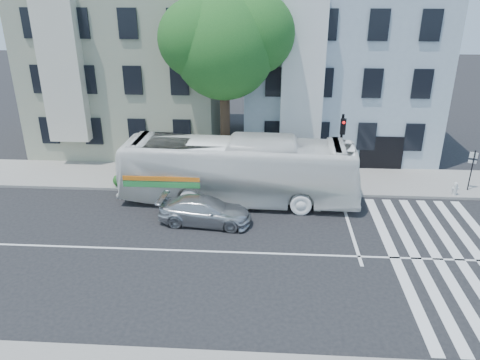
# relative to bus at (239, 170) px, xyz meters

# --- Properties ---
(ground) EXTENTS (120.00, 120.00, 0.00)m
(ground) POSITION_rel_bus_xyz_m (-1.00, -5.20, -1.73)
(ground) COLOR black
(ground) RESTS_ON ground
(sidewalk_far) EXTENTS (80.00, 4.00, 0.15)m
(sidewalk_far) POSITION_rel_bus_xyz_m (-1.00, 2.80, -1.65)
(sidewalk_far) COLOR gray
(sidewalk_far) RESTS_ON ground
(building_left) EXTENTS (12.00, 10.00, 11.00)m
(building_left) POSITION_rel_bus_xyz_m (-8.00, 9.80, 3.77)
(building_left) COLOR gray
(building_left) RESTS_ON ground
(building_right) EXTENTS (12.00, 10.00, 11.00)m
(building_right) POSITION_rel_bus_xyz_m (6.00, 9.80, 3.77)
(building_right) COLOR #9EAFBC
(building_right) RESTS_ON ground
(street_tree) EXTENTS (7.30, 5.90, 11.10)m
(street_tree) POSITION_rel_bus_xyz_m (-0.94, 3.54, 6.10)
(street_tree) COLOR #2D2116
(street_tree) RESTS_ON ground
(bus) EXTENTS (3.42, 12.52, 3.46)m
(bus) POSITION_rel_bus_xyz_m (0.00, 0.00, 0.00)
(bus) COLOR white
(bus) RESTS_ON ground
(sedan) EXTENTS (2.23, 4.63, 1.30)m
(sedan) POSITION_rel_bus_xyz_m (-1.46, -2.60, -1.08)
(sedan) COLOR silver
(sedan) RESTS_ON ground
(hedge) EXTENTS (8.54, 1.61, 0.70)m
(hedge) POSITION_rel_bus_xyz_m (-2.56, 1.10, -1.23)
(hedge) COLOR #27581C
(hedge) RESTS_ON sidewalk_far
(traffic_signal) EXTENTS (0.43, 0.53, 4.24)m
(traffic_signal) POSITION_rel_bus_xyz_m (5.49, 2.06, 1.01)
(traffic_signal) COLOR black
(traffic_signal) RESTS_ON ground
(fire_hydrant) EXTENTS (0.43, 0.24, 0.75)m
(fire_hydrant) POSITION_rel_bus_xyz_m (11.63, 1.10, -1.19)
(fire_hydrant) COLOR silver
(fire_hydrant) RESTS_ON sidewalk_far
(far_sign_pole) EXTENTS (0.40, 0.23, 2.33)m
(far_sign_pole) POSITION_rel_bus_xyz_m (12.61, 1.86, -0.09)
(far_sign_pole) COLOR black
(far_sign_pole) RESTS_ON sidewalk_far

